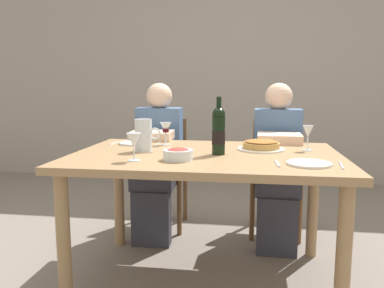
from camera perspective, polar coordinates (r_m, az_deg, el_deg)
The scene contains 20 objects.
ground_plane at distance 2.43m, azimuth 2.01°, elevation -19.28°, with size 8.00×8.00×0.00m, color slate.
back_wall at distance 4.69m, azimuth 5.55°, elevation 11.74°, with size 8.00×0.10×2.80m, color #A3998E.
dining_table at distance 2.20m, azimuth 2.10°, elevation -3.73°, with size 1.50×1.00×0.76m.
wine_bottle at distance 2.13m, azimuth 3.95°, elevation 1.97°, with size 0.07×0.07×0.32m.
water_pitcher at distance 2.26m, azimuth -7.15°, elevation 1.03°, with size 0.15×0.10×0.19m.
baked_tart at distance 2.33m, azimuth 10.20°, elevation -0.20°, with size 0.28×0.28×0.06m.
salad_bowl at distance 1.98m, azimuth -2.08°, elevation -1.45°, with size 0.15×0.15×0.06m.
wine_glass_left_diner at distance 1.97m, azimuth -8.61°, elevation 0.41°, with size 0.07×0.07×0.14m.
wine_glass_right_diner at distance 2.49m, azimuth -3.90°, elevation 2.28°, with size 0.07×0.07×0.15m.
wine_glass_centre at distance 2.36m, azimuth 16.79°, elevation 1.62°, with size 0.06×0.06×0.15m.
dinner_plate_left_setting at distance 2.56m, azimuth -8.35°, elevation 0.14°, with size 0.22×0.22×0.01m, color silver.
dinner_plate_right_setting at distance 1.95m, azimuth 16.93°, elevation -2.79°, with size 0.21×0.21×0.01m, color white.
fork_left_setting at distance 2.60m, azimuth -11.51°, elevation 0.14°, with size 0.16×0.01×0.01m, color silver.
knife_left_setting at distance 2.52m, azimuth -5.07°, elevation -0.01°, with size 0.18×0.01×0.01m, color silver.
knife_right_setting at distance 1.98m, azimuth 21.23°, elevation -2.94°, with size 0.18×0.01×0.01m, color silver.
spoon_right_setting at distance 1.93m, azimuth 12.51°, elevation -2.82°, with size 0.16×0.01×0.01m, color silver.
chair_left at distance 3.18m, azimuth -4.28°, elevation -3.06°, with size 0.41×0.41×0.87m.
diner_left at distance 2.93m, azimuth -5.20°, elevation -1.69°, with size 0.35×0.51×1.16m.
chair_right at distance 3.09m, azimuth 12.24°, elevation -3.60°, with size 0.41×0.41×0.87m.
diner_right at distance 2.83m, azimuth 12.52°, elevation -2.23°, with size 0.35×0.51×1.16m.
Camera 1 is at (0.23, -2.14, 1.14)m, focal length 36.07 mm.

